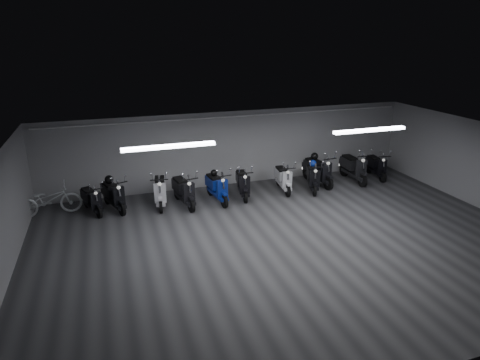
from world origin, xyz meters
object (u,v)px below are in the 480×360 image
object	(u,v)px
helmet_1	(313,163)
helmet_2	(214,173)
scooter_4	(217,183)
bicycle	(48,196)
scooter_2	(160,186)
helmet_0	(315,156)
scooter_1	(113,190)
scooter_0	(91,195)
helmet_3	(109,179)
scooter_10	(377,162)
scooter_9	(354,163)
scooter_7	(313,173)
scooter_8	(318,166)
scooter_3	(184,186)
scooter_5	(243,179)
scooter_6	(284,174)

from	to	relation	value
helmet_1	helmet_2	world-z (taller)	helmet_1
scooter_4	bicycle	world-z (taller)	scooter_4
scooter_2	helmet_0	size ratio (longest dim) A/B	6.54
scooter_1	scooter_4	world-z (taller)	scooter_4
scooter_0	helmet_3	world-z (taller)	scooter_0
scooter_10	helmet_2	distance (m)	6.72
scooter_1	helmet_0	xyz separation A→B (m)	(7.43, 0.32, 0.37)
scooter_4	helmet_2	distance (m)	0.38
scooter_0	scooter_9	distance (m)	9.64
scooter_7	scooter_10	xyz separation A→B (m)	(3.06, 0.46, -0.02)
scooter_8	scooter_9	size ratio (longest dim) A/B	0.99
scooter_3	helmet_1	size ratio (longest dim) A/B	6.99
scooter_7	scooter_8	xyz separation A→B (m)	(0.46, 0.48, 0.07)
scooter_4	scooter_5	bearing A→B (deg)	0.37
scooter_5	helmet_0	bearing A→B (deg)	19.97
bicycle	helmet_1	size ratio (longest dim) A/B	7.27
scooter_1	scooter_3	xyz separation A→B (m)	(2.23, -0.39, 0.02)
scooter_1	helmet_0	world-z (taller)	scooter_1
scooter_1	scooter_5	distance (m)	4.37
scooter_5	helmet_2	world-z (taller)	scooter_5
scooter_2	helmet_3	world-z (taller)	scooter_2
scooter_9	helmet_2	xyz separation A→B (m)	(-5.61, -0.04, 0.22)
scooter_5	helmet_3	distance (m)	4.48
scooter_8	helmet_0	distance (m)	0.42
scooter_8	helmet_2	xyz separation A→B (m)	(-4.12, -0.16, 0.22)
scooter_8	scooter_9	bearing A→B (deg)	-12.33
scooter_6	scooter_9	world-z (taller)	scooter_9
bicycle	helmet_2	xyz separation A→B (m)	(5.32, -0.33, 0.33)
bicycle	helmet_3	distance (m)	1.91
scooter_10	scooter_0	bearing A→B (deg)	-171.19
scooter_3	scooter_2	bearing A→B (deg)	150.09
scooter_8	helmet_3	bearing A→B (deg)	170.59
scooter_5	scooter_10	size ratio (longest dim) A/B	1.03
scooter_3	scooter_1	bearing A→B (deg)	160.00
scooter_10	helmet_2	bearing A→B (deg)	-170.34
scooter_1	scooter_4	size ratio (longest dim) A/B	1.00
helmet_0	helmet_1	distance (m)	0.63
scooter_1	scooter_7	distance (m)	7.02
scooter_10	helmet_1	xyz separation A→B (m)	(-2.97, -0.23, 0.31)
scooter_4	scooter_6	bearing A→B (deg)	-3.01
scooter_5	scooter_3	bearing A→B (deg)	-165.81
scooter_7	scooter_9	world-z (taller)	scooter_9
scooter_4	scooter_8	bearing A→B (deg)	-1.79
helmet_0	scooter_5	bearing A→B (deg)	-169.94
bicycle	scooter_6	bearing A→B (deg)	-96.74
scooter_4	scooter_10	size ratio (longest dim) A/B	1.06
scooter_2	scooter_6	world-z (taller)	scooter_2
bicycle	scooter_10	size ratio (longest dim) A/B	1.13
scooter_7	scooter_10	bearing A→B (deg)	29.20
helmet_0	scooter_7	bearing A→B (deg)	-119.53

